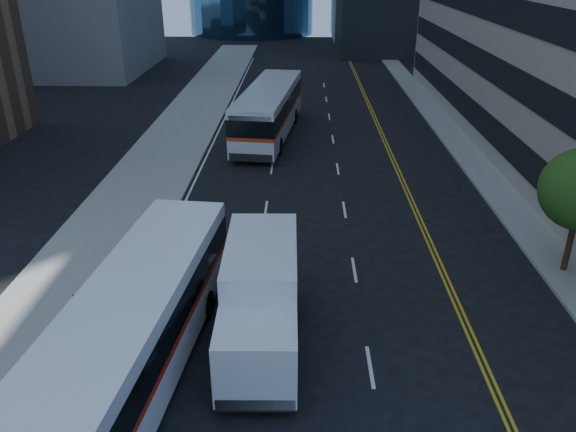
% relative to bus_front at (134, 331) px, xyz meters
% --- Properties ---
extents(ground, '(160.00, 160.00, 0.00)m').
position_rel_bus_front_xyz_m(ground, '(6.60, -1.34, -1.76)').
color(ground, black).
rests_on(ground, ground).
extents(sidewalk_west, '(5.00, 90.00, 0.15)m').
position_rel_bus_front_xyz_m(sidewalk_west, '(-3.90, 23.66, -1.68)').
color(sidewalk_west, gray).
rests_on(sidewalk_west, ground).
extents(sidewalk_east, '(2.00, 90.00, 0.15)m').
position_rel_bus_front_xyz_m(sidewalk_east, '(15.60, 23.66, -1.68)').
color(sidewalk_east, gray).
rests_on(sidewalk_east, ground).
extents(bus_front, '(3.94, 12.69, 3.22)m').
position_rel_bus_front_xyz_m(bus_front, '(0.00, 0.00, 0.00)').
color(bus_front, white).
rests_on(bus_front, ground).
extents(bus_rear, '(4.45, 13.60, 3.44)m').
position_rel_bus_front_xyz_m(bus_rear, '(2.60, 25.39, 0.12)').
color(bus_rear, silver).
rests_on(bus_rear, ground).
extents(box_truck, '(2.46, 6.81, 3.24)m').
position_rel_bus_front_xyz_m(box_truck, '(3.60, 1.83, -0.05)').
color(box_truck, white).
rests_on(box_truck, ground).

